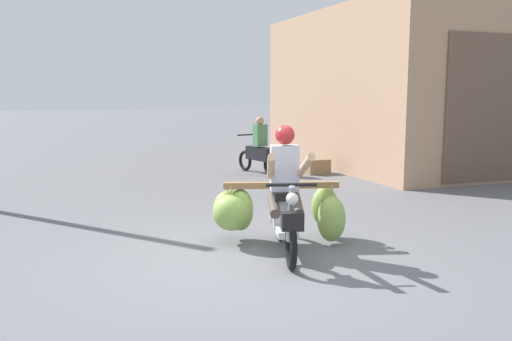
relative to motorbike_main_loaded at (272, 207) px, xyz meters
The scene contains 5 objects.
ground_plane 0.91m from the motorbike_main_loaded, 130.65° to the right, with size 120.00×120.00×0.00m, color slate.
motorbike_main_loaded is the anchor object (origin of this frame).
motorbike_distant_ahead_left 6.25m from the motorbike_main_loaded, 70.51° to the left, with size 0.61×1.59×1.40m.
shopfront_building 9.07m from the motorbike_main_loaded, 44.80° to the left, with size 4.67×7.19×4.10m.
produce_crate 6.40m from the motorbike_main_loaded, 57.67° to the left, with size 0.56×0.40×0.36m, color olive.
Camera 1 is at (-2.09, -5.65, 1.96)m, focal length 37.61 mm.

